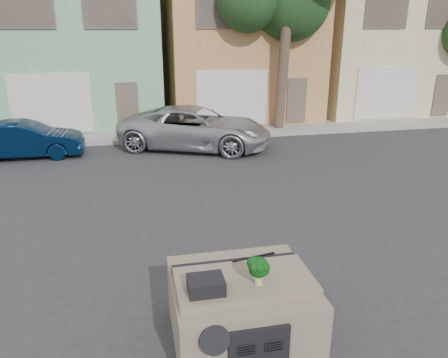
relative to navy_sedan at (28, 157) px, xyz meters
name	(u,v)px	position (x,y,z in m)	size (l,w,h in m)	color
ground_plane	(207,245)	(5.14, -7.88, 0.00)	(120.00, 120.00, 0.00)	#303033
sidewalk	(166,132)	(5.14, 2.62, 0.07)	(40.00, 3.00, 0.15)	gray
townhouse_mint	(82,41)	(1.64, 6.62, 3.77)	(7.20, 8.20, 7.55)	#7DAE85
townhouse_tan	(234,40)	(9.14, 6.62, 3.77)	(7.20, 8.20, 7.55)	tan
townhouse_beige	(368,39)	(16.64, 6.62, 3.77)	(7.20, 8.20, 7.55)	beige
navy_sedan	(28,157)	(0.00, 0.00, 0.00)	(1.37, 3.93, 1.29)	#051934
silver_pickup	(196,148)	(6.08, 0.01, 0.00)	(2.62, 5.68, 1.58)	#A5A7AD
tree_near	(284,31)	(10.14, 1.92, 4.25)	(4.40, 4.00, 8.50)	#1C3A19
car_dashboard	(241,306)	(5.14, -10.88, 0.56)	(2.00, 1.80, 1.12)	#746956
instrument_hump	(206,285)	(4.56, -11.23, 1.22)	(0.48, 0.38, 0.20)	black
wiper_arm	(254,257)	(5.42, -10.50, 1.13)	(0.70, 0.03, 0.02)	black
broccoli	(259,271)	(5.29, -11.21, 1.33)	(0.34, 0.34, 0.41)	black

